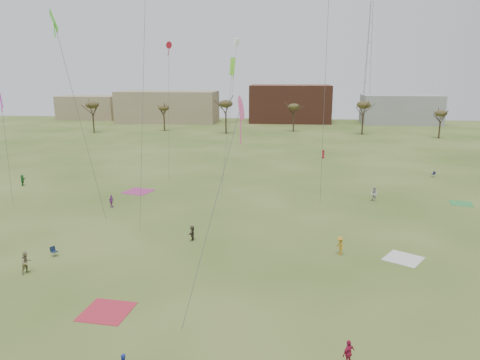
# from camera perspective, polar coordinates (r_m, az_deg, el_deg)

# --- Properties ---
(ground) EXTENTS (260.00, 260.00, 0.00)m
(ground) POSITION_cam_1_polar(r_m,az_deg,el_deg) (36.10, -2.10, -12.99)
(ground) COLOR #375319
(ground) RESTS_ON ground
(spectator_fore_a) EXTENTS (0.93, 0.90, 1.56)m
(spectator_fore_a) POSITION_cam_1_polar(r_m,az_deg,el_deg) (27.73, 13.49, -20.40)
(spectator_fore_a) COLOR #B11E48
(spectator_fore_a) RESTS_ON ground
(spectator_fore_b) EXTENTS (1.01, 1.10, 1.83)m
(spectator_fore_b) POSITION_cam_1_polar(r_m,az_deg,el_deg) (41.44, -25.30, -9.37)
(spectator_fore_b) COLOR #8C7E59
(spectator_fore_b) RESTS_ON ground
(spectator_fore_c) EXTENTS (0.49, 1.40, 1.49)m
(spectator_fore_c) POSITION_cam_1_polar(r_m,az_deg,el_deg) (44.82, -6.04, -6.63)
(spectator_fore_c) COLOR #4E4438
(spectator_fore_c) RESTS_ON ground
(flyer_mid_b) EXTENTS (0.94, 1.23, 1.68)m
(flyer_mid_b) POSITION_cam_1_polar(r_m,az_deg,el_deg) (42.17, 12.47, -8.06)
(flyer_mid_b) COLOR #C48A24
(flyer_mid_b) RESTS_ON ground
(spectator_mid_d) EXTENTS (0.57, 0.98, 1.56)m
(spectator_mid_d) POSITION_cam_1_polar(r_m,az_deg,el_deg) (57.29, -15.88, -2.57)
(spectator_mid_d) COLOR #A848AD
(spectator_mid_d) RESTS_ON ground
(spectator_mid_e) EXTENTS (1.15, 1.16, 1.89)m
(spectator_mid_e) POSITION_cam_1_polar(r_m,az_deg,el_deg) (60.16, 16.51, -1.70)
(spectator_mid_e) COLOR silver
(spectator_mid_e) RESTS_ON ground
(flyer_far_a) EXTENTS (0.72, 1.52, 1.58)m
(flyer_far_a) POSITION_cam_1_polar(r_m,az_deg,el_deg) (72.95, -25.69, -0.01)
(flyer_far_a) COLOR #277634
(flyer_far_a) RESTS_ON ground
(flyer_far_b) EXTENTS (0.86, 0.95, 1.62)m
(flyer_far_b) POSITION_cam_1_polar(r_m,az_deg,el_deg) (88.32, 10.43, 3.25)
(flyer_far_b) COLOR #AE1D31
(flyer_far_b) RESTS_ON ground
(blanket_red) EXTENTS (3.47, 3.47, 0.03)m
(blanket_red) POSITION_cam_1_polar(r_m,az_deg,el_deg) (33.72, -16.42, -15.60)
(blanket_red) COLOR #C3273B
(blanket_red) RESTS_ON ground
(blanket_cream) EXTENTS (4.03, 4.03, 0.03)m
(blanket_cream) POSITION_cam_1_polar(r_m,az_deg,el_deg) (43.09, 19.86, -9.29)
(blanket_cream) COLOR white
(blanket_cream) RESTS_ON ground
(blanket_plum) EXTENTS (4.36, 4.36, 0.03)m
(blanket_plum) POSITION_cam_1_polar(r_m,az_deg,el_deg) (64.09, -12.66, -1.42)
(blanket_plum) COLOR #A83372
(blanket_plum) RESTS_ON ground
(blanket_olive) EXTENTS (3.10, 3.10, 0.03)m
(blanket_olive) POSITION_cam_1_polar(r_m,az_deg,el_deg) (63.25, 26.07, -2.69)
(blanket_olive) COLOR green
(blanket_olive) RESTS_ON ground
(camp_chair_left) EXTENTS (0.72, 0.70, 0.87)m
(camp_chair_left) POSITION_cam_1_polar(r_m,az_deg,el_deg) (44.29, -22.33, -8.53)
(camp_chair_left) COLOR #16243C
(camp_chair_left) RESTS_ON ground
(camp_chair_right) EXTENTS (0.69, 0.66, 0.87)m
(camp_chair_right) POSITION_cam_1_polar(r_m,az_deg,el_deg) (77.48, 23.11, 0.56)
(camp_chair_right) COLOR #17163C
(camp_chair_right) RESTS_ON ground
(kites_aloft) EXTENTS (66.35, 65.67, 26.92)m
(kites_aloft) POSITION_cam_1_polar(r_m,az_deg,el_deg) (55.32, -5.46, 18.39)
(kites_aloft) COLOR red
(kites_aloft) RESTS_ON ground
(tree_line) EXTENTS (117.44, 49.32, 8.91)m
(tree_line) POSITION_cam_1_polar(r_m,az_deg,el_deg) (111.73, 2.28, 8.80)
(tree_line) COLOR #3A2B1E
(tree_line) RESTS_ON ground
(building_tan) EXTENTS (32.00, 14.00, 10.00)m
(building_tan) POSITION_cam_1_polar(r_m,az_deg,el_deg) (152.67, -9.06, 9.09)
(building_tan) COLOR #937F60
(building_tan) RESTS_ON ground
(building_brick) EXTENTS (26.00, 16.00, 12.00)m
(building_brick) POSITION_cam_1_polar(r_m,az_deg,el_deg) (152.32, 6.34, 9.54)
(building_brick) COLOR brown
(building_brick) RESTS_ON ground
(building_grey) EXTENTS (24.00, 12.00, 9.00)m
(building_grey) POSITION_cam_1_polar(r_m,az_deg,el_deg) (154.51, 19.55, 8.36)
(building_grey) COLOR gray
(building_grey) RESTS_ON ground
(building_tan_west) EXTENTS (20.00, 12.00, 8.00)m
(building_tan_west) POSITION_cam_1_polar(r_m,az_deg,el_deg) (169.48, -18.37, 8.66)
(building_tan_west) COLOR #937F60
(building_tan_west) RESTS_ON ground
(radio_tower) EXTENTS (1.51, 1.72, 41.00)m
(radio_tower) POSITION_cam_1_polar(r_m,az_deg,el_deg) (159.04, 15.79, 14.06)
(radio_tower) COLOR #9EA3A8
(radio_tower) RESTS_ON ground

